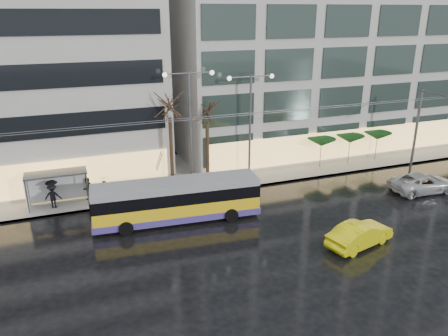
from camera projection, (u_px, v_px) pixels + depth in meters
ground at (212, 259)px, 24.93m from camera, size 140.00×140.00×0.00m
sidewalk at (181, 173)px, 37.89m from camera, size 80.00×10.00×0.15m
kerb at (198, 194)px, 33.53m from camera, size 80.00×0.10×0.15m
building_right at (329, 18)px, 43.58m from camera, size 32.00×14.00×25.00m
trolleybus at (177, 202)px, 29.06m from camera, size 11.18×4.69×5.12m
catenary at (188, 148)px, 30.80m from camera, size 42.24×5.12×7.00m
bus_shelter at (51, 181)px, 30.93m from camera, size 4.20×1.60×2.51m
street_lamp_near at (190, 114)px, 33.06m from camera, size 3.96×0.36×9.03m
street_lamp_far at (250, 112)px, 34.79m from camera, size 3.96×0.36×8.53m
tree_a at (169, 100)px, 32.37m from camera, size 3.20×3.20×8.40m
tree_b at (207, 106)px, 33.76m from camera, size 3.20×3.20×7.70m
parasol_a at (321, 142)px, 38.37m from camera, size 2.50×2.50×2.65m
parasol_b at (350, 139)px, 39.35m from camera, size 2.50×2.50×2.65m
parasol_c at (377, 136)px, 40.33m from camera, size 2.50×2.50×2.65m
taxi_b at (360, 234)px, 26.15m from camera, size 4.74×2.63×1.48m
sedan_silver at (423, 183)px, 33.98m from camera, size 5.44×2.84×1.46m
pedestrian_a at (104, 187)px, 31.08m from camera, size 1.16×1.17×2.19m
pedestrian_b at (88, 188)px, 32.26m from camera, size 1.03×1.00×1.67m
pedestrian_c at (53, 193)px, 30.72m from camera, size 1.28×0.98×2.11m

